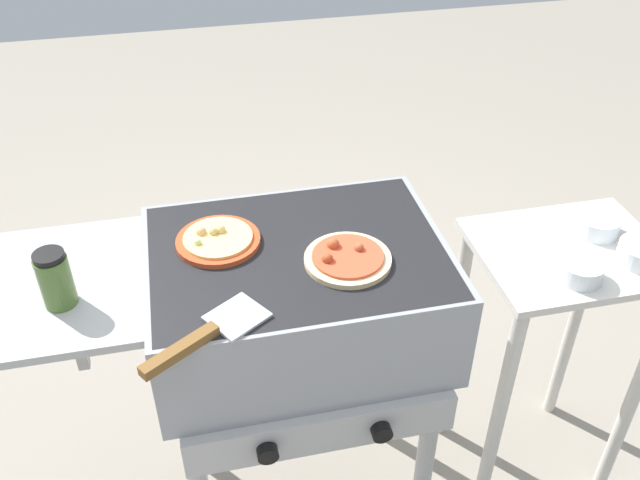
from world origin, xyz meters
name	(u,v)px	position (x,y,z in m)	size (l,w,h in m)	color
grill	(292,304)	(-0.01, 0.00, 0.76)	(0.96, 0.53, 0.90)	gray
pizza_pepperoni	(347,258)	(0.09, -0.06, 0.91)	(0.18, 0.18, 0.04)	beige
pizza_cheese	(218,240)	(-0.16, 0.06, 0.91)	(0.18, 0.18, 0.03)	#C64723
sauce_jar	(55,279)	(-0.47, -0.06, 0.96)	(0.06, 0.06, 0.12)	#4C6B2D
spatula	(204,336)	(-0.21, -0.22, 0.91)	(0.25, 0.19, 0.02)	#B7BABF
prep_table	(551,321)	(0.66, 0.00, 0.56)	(0.44, 0.36, 0.80)	beige
topping_bowl_near	(581,271)	(0.62, -0.10, 0.82)	(0.10, 0.10, 0.04)	silver
topping_bowl_far	(597,225)	(0.75, 0.05, 0.82)	(0.11, 0.11, 0.04)	silver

